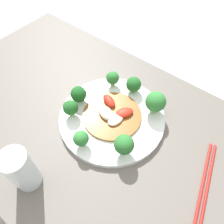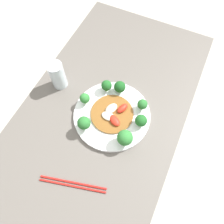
{
  "view_description": "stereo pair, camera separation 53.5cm",
  "coord_description": "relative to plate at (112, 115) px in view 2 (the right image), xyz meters",
  "views": [
    {
      "loc": [
        -0.26,
        0.24,
        1.3
      ],
      "look_at": [
        -0.03,
        -0.04,
        0.79
      ],
      "focal_mm": 35.0,
      "sensor_mm": 36.0,
      "label": 1
    },
    {
      "loc": [
        -0.38,
        -0.2,
        1.56
      ],
      "look_at": [
        -0.03,
        -0.04,
        0.79
      ],
      "focal_mm": 35.0,
      "sensor_mm": 36.0,
      "label": 2
    }
  ],
  "objects": [
    {
      "name": "broccoli_southwest",
      "position": [
        -0.09,
        -0.09,
        0.05
      ],
      "size": [
        0.06,
        0.06,
        0.07
      ],
      "color": "#7AAD5B",
      "rests_on": "plate"
    },
    {
      "name": "ground_plane",
      "position": [
        0.03,
        0.04,
        -0.76
      ],
      "size": [
        8.0,
        8.0,
        0.0
      ],
      "primitive_type": "plane",
      "color": "#B7B2A8"
    },
    {
      "name": "broccoli_north",
      "position": [
        0.0,
        0.12,
        0.04
      ],
      "size": [
        0.04,
        0.04,
        0.05
      ],
      "color": "#7AAD5B",
      "rests_on": "plate"
    },
    {
      "name": "broccoli_northwest",
      "position": [
        -0.1,
        0.07,
        0.05
      ],
      "size": [
        0.05,
        0.05,
        0.07
      ],
      "color": "#70A356",
      "rests_on": "plate"
    },
    {
      "name": "broccoli_southeast",
      "position": [
        0.08,
        -0.1,
        0.04
      ],
      "size": [
        0.04,
        0.04,
        0.05
      ],
      "color": "#89B76B",
      "rests_on": "plate"
    },
    {
      "name": "plate",
      "position": [
        0.0,
        0.0,
        0.0
      ],
      "size": [
        0.31,
        0.31,
        0.02
      ],
      "color": "silver",
      "rests_on": "table"
    },
    {
      "name": "drinking_glass",
      "position": [
        0.05,
        0.27,
        0.06
      ],
      "size": [
        0.06,
        0.06,
        0.13
      ],
      "color": "silver",
      "rests_on": "table"
    },
    {
      "name": "stirfry_center",
      "position": [
        0.0,
        -0.0,
        0.02
      ],
      "size": [
        0.17,
        0.17,
        0.03
      ],
      "color": "brown",
      "rests_on": "plate"
    },
    {
      "name": "chopsticks",
      "position": [
        -0.3,
        0.01,
        -0.0
      ],
      "size": [
        0.08,
        0.24,
        0.01
      ],
      "color": "red",
      "rests_on": "table"
    },
    {
      "name": "broccoli_east",
      "position": [
        0.11,
        0.02,
        0.04
      ],
      "size": [
        0.05,
        0.05,
        0.06
      ],
      "color": "#89B76B",
      "rests_on": "plate"
    },
    {
      "name": "broccoli_south",
      "position": [
        0.01,
        -0.12,
        0.04
      ],
      "size": [
        0.05,
        0.05,
        0.05
      ],
      "color": "#89B76B",
      "rests_on": "plate"
    },
    {
      "name": "table",
      "position": [
        0.03,
        0.04,
        -0.39
      ],
      "size": [
        1.13,
        0.65,
        0.76
      ],
      "color": "#5B5651",
      "rests_on": "ground_plane"
    },
    {
      "name": "broccoli_northeast",
      "position": [
        0.1,
        0.07,
        0.04
      ],
      "size": [
        0.04,
        0.04,
        0.06
      ],
      "color": "#7AAD5B",
      "rests_on": "plate"
    }
  ]
}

